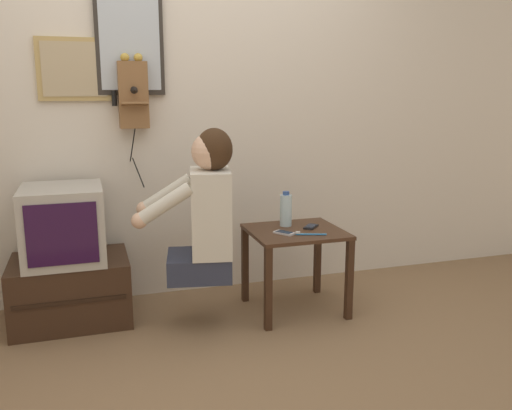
% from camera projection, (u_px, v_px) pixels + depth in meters
% --- Properties ---
extents(ground_plane, '(14.00, 14.00, 0.00)m').
position_uv_depth(ground_plane, '(233.00, 356.00, 2.82)').
color(ground_plane, '#846647').
extents(wall_back, '(6.80, 0.05, 2.55)m').
position_uv_depth(wall_back, '(189.00, 103.00, 3.53)').
color(wall_back, beige).
rests_on(wall_back, ground_plane).
extents(side_table, '(0.56, 0.51, 0.52)m').
position_uv_depth(side_table, '(295.00, 245.00, 3.33)').
color(side_table, '#422819').
rests_on(side_table, ground_plane).
extents(person, '(0.60, 0.45, 0.86)m').
position_uv_depth(person, '(205.00, 208.00, 3.06)').
color(person, '#2D3347').
rests_on(person, ground_plane).
extents(tv_stand, '(0.67, 0.51, 0.38)m').
position_uv_depth(tv_stand, '(71.00, 290.00, 3.22)').
color(tv_stand, '#382316').
rests_on(tv_stand, ground_plane).
extents(television, '(0.45, 0.49, 0.43)m').
position_uv_depth(television, '(63.00, 224.00, 3.12)').
color(television, '#ADA89E').
rests_on(television, tv_stand).
extents(wall_phone_antique, '(0.22, 0.19, 0.83)m').
position_uv_depth(wall_phone_antique, '(133.00, 94.00, 3.33)').
color(wall_phone_antique, brown).
extents(framed_picture, '(0.43, 0.03, 0.37)m').
position_uv_depth(framed_picture, '(74.00, 69.00, 3.24)').
color(framed_picture, tan).
extents(wall_mirror, '(0.41, 0.03, 0.61)m').
position_uv_depth(wall_mirror, '(130.00, 44.00, 3.30)').
color(wall_mirror, '#2D2823').
extents(cell_phone_held, '(0.12, 0.14, 0.01)m').
position_uv_depth(cell_phone_held, '(284.00, 233.00, 3.22)').
color(cell_phone_held, silver).
rests_on(cell_phone_held, side_table).
extents(cell_phone_spare, '(0.13, 0.13, 0.01)m').
position_uv_depth(cell_phone_spare, '(311.00, 227.00, 3.37)').
color(cell_phone_spare, black).
rests_on(cell_phone_spare, side_table).
extents(water_bottle, '(0.07, 0.07, 0.22)m').
position_uv_depth(water_bottle, '(286.00, 210.00, 3.39)').
color(water_bottle, silver).
rests_on(water_bottle, side_table).
extents(toothbrush, '(0.18, 0.07, 0.02)m').
position_uv_depth(toothbrush, '(309.00, 234.00, 3.19)').
color(toothbrush, '#338CD8').
rests_on(toothbrush, side_table).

